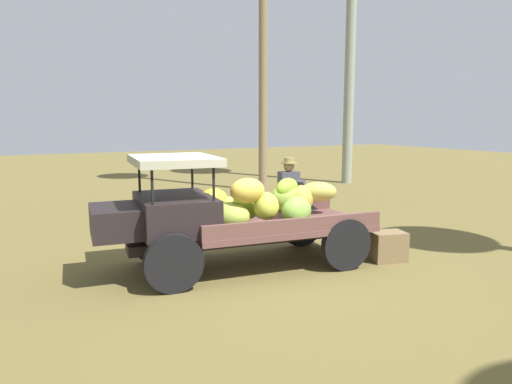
% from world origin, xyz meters
% --- Properties ---
extents(ground_plane, '(60.00, 60.00, 0.00)m').
position_xyz_m(ground_plane, '(0.00, 0.00, 0.00)').
color(ground_plane, brown).
extents(truck, '(4.58, 2.17, 1.86)m').
position_xyz_m(truck, '(0.23, -0.21, 0.91)').
color(truck, black).
rests_on(truck, ground).
extents(farmer, '(0.52, 0.48, 1.66)m').
position_xyz_m(farmer, '(-1.70, -1.43, 0.95)').
color(farmer, '#424945').
rests_on(farmer, ground).
extents(wooden_crate, '(0.67, 0.55, 0.51)m').
position_xyz_m(wooden_crate, '(-2.37, 0.73, 0.25)').
color(wooden_crate, olive).
rests_on(wooden_crate, ground).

